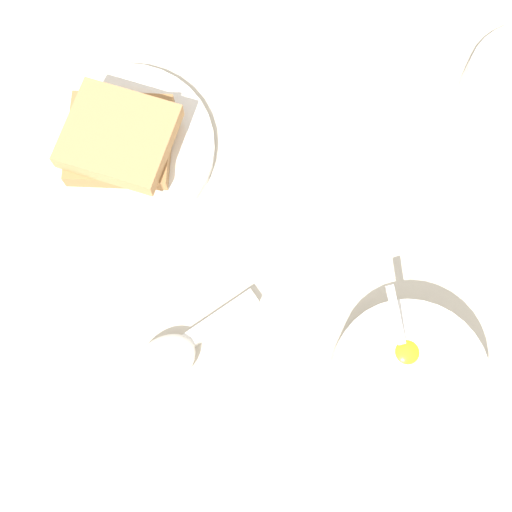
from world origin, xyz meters
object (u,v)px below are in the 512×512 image
(egg_bowl, at_px, (407,379))
(toast_sandwich, at_px, (119,138))
(toast_plate, at_px, (122,148))
(soup_spoon, at_px, (173,356))

(egg_bowl, distance_m, toast_sandwich, 0.36)
(toast_plate, xyz_separation_m, toast_sandwich, (0.00, -0.00, 0.03))
(toast_plate, bearing_deg, toast_sandwich, -57.82)
(toast_plate, height_order, toast_sandwich, toast_sandwich)
(egg_bowl, relative_size, toast_plate, 0.79)
(toast_sandwich, bearing_deg, toast_plate, 122.18)
(soup_spoon, bearing_deg, toast_plate, 84.04)
(toast_plate, xyz_separation_m, soup_spoon, (-0.02, -0.22, 0.01))
(toast_sandwich, distance_m, soup_spoon, 0.22)
(toast_sandwich, bearing_deg, soup_spoon, -96.34)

